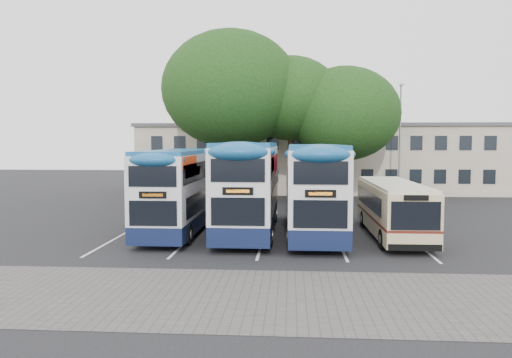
{
  "coord_description": "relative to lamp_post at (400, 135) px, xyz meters",
  "views": [
    {
      "loc": [
        -2.46,
        -19.46,
        4.61
      ],
      "look_at": [
        -4.16,
        5.0,
        2.77
      ],
      "focal_mm": 35.0,
      "sensor_mm": 36.0,
      "label": 1
    }
  ],
  "objects": [
    {
      "name": "ground",
      "position": [
        -6.0,
        -19.97,
        -5.08
      ],
      "size": [
        120.0,
        120.0,
        0.0
      ],
      "primitive_type": "plane",
      "color": "black",
      "rests_on": "ground"
    },
    {
      "name": "paving_strip",
      "position": [
        -8.0,
        -24.97,
        -5.08
      ],
      "size": [
        40.0,
        6.0,
        0.01
      ],
      "primitive_type": "cube",
      "color": "#595654",
      "rests_on": "ground"
    },
    {
      "name": "bay_lines",
      "position": [
        -9.75,
        -14.97,
        -5.08
      ],
      "size": [
        14.12,
        11.0,
        0.01
      ],
      "color": "silver",
      "rests_on": "ground"
    },
    {
      "name": "depot_building",
      "position": [
        -6.0,
        7.02,
        -1.93
      ],
      "size": [
        32.4,
        8.4,
        6.2
      ],
      "color": "#A89A87",
      "rests_on": "ground"
    },
    {
      "name": "lamp_post",
      "position": [
        0.0,
        0.0,
        0.0
      ],
      "size": [
        0.25,
        1.05,
        9.06
      ],
      "color": "gray",
      "rests_on": "ground"
    },
    {
      "name": "tree_left",
      "position": [
        -12.94,
        -2.03,
        3.44
      ],
      "size": [
        10.29,
        10.29,
        12.9
      ],
      "color": "black",
      "rests_on": "ground"
    },
    {
      "name": "tree_mid",
      "position": [
        -8.44,
        -1.37,
        2.76
      ],
      "size": [
        7.46,
        7.46,
        11.03
      ],
      "color": "black",
      "rests_on": "ground"
    },
    {
      "name": "tree_right",
      "position": [
        -4.47,
        -1.72,
        1.59
      ],
      "size": [
        8.23,
        8.23,
        10.19
      ],
      "color": "black",
      "rests_on": "ground"
    },
    {
      "name": "bus_dd_left",
      "position": [
        -14.09,
        -14.39,
        -2.78
      ],
      "size": [
        2.44,
        10.06,
        4.19
      ],
      "color": "#0F193A",
      "rests_on": "ground"
    },
    {
      "name": "bus_dd_mid",
      "position": [
        -10.56,
        -14.24,
        -2.58
      ],
      "size": [
        2.65,
        10.92,
        4.55
      ],
      "color": "#0F193A",
      "rests_on": "ground"
    },
    {
      "name": "bus_dd_right",
      "position": [
        -7.29,
        -14.57,
        -2.63
      ],
      "size": [
        2.59,
        10.7,
        4.46
      ],
      "color": "#0F193A",
      "rests_on": "ground"
    },
    {
      "name": "bus_single",
      "position": [
        -3.5,
        -14.98,
        -3.59
      ],
      "size": [
        2.25,
        8.86,
        2.64
      ],
      "color": "#D2BC8C",
      "rests_on": "ground"
    }
  ]
}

